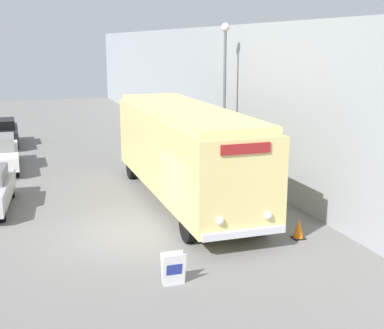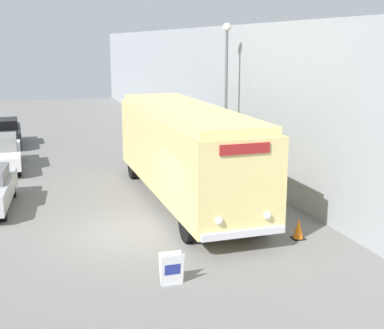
# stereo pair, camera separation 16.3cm
# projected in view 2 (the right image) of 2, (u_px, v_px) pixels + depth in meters

# --- Properties ---
(ground_plane) EXTENTS (80.00, 80.00, 0.00)m
(ground_plane) POSITION_uv_depth(u_px,v_px,m) (123.00, 234.00, 16.23)
(ground_plane) COLOR slate
(building_wall_right) EXTENTS (0.30, 60.00, 6.41)m
(building_wall_right) POSITION_uv_depth(u_px,v_px,m) (213.00, 93.00, 26.73)
(building_wall_right) COLOR #9EA3A8
(building_wall_right) RESTS_ON ground_plane
(vintage_bus) EXTENTS (2.58, 10.74, 3.46)m
(vintage_bus) POSITION_uv_depth(u_px,v_px,m) (185.00, 149.00, 19.17)
(vintage_bus) COLOR black
(vintage_bus) RESTS_ON ground_plane
(sign_board) EXTENTS (0.56, 0.31, 0.80)m
(sign_board) POSITION_uv_depth(u_px,v_px,m) (172.00, 269.00, 12.82)
(sign_board) COLOR gray
(sign_board) RESTS_ON ground_plane
(streetlamp) EXTENTS (0.36, 0.36, 6.46)m
(streetlamp) POSITION_uv_depth(u_px,v_px,m) (226.00, 79.00, 22.27)
(streetlamp) COLOR #595E60
(streetlamp) RESTS_ON ground_plane
(parked_car_far) EXTENTS (1.83, 4.15, 1.49)m
(parked_car_far) POSITION_uv_depth(u_px,v_px,m) (4.00, 133.00, 29.71)
(parked_car_far) COLOR black
(parked_car_far) RESTS_ON ground_plane
(traffic_cone) EXTENTS (0.36, 0.36, 0.62)m
(traffic_cone) POSITION_uv_depth(u_px,v_px,m) (299.00, 229.00, 15.81)
(traffic_cone) COLOR black
(traffic_cone) RESTS_ON ground_plane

